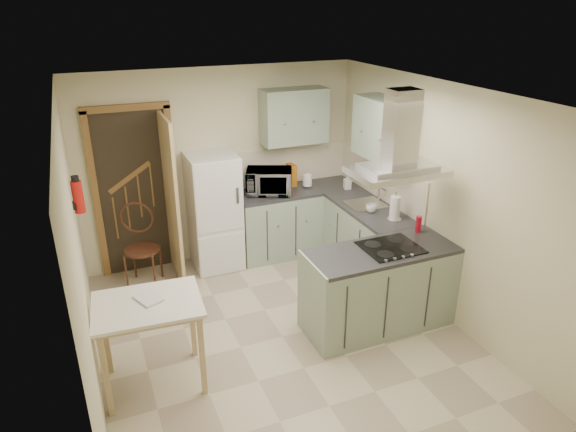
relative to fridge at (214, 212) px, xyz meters
name	(u,v)px	position (x,y,z in m)	size (l,w,h in m)	color
floor	(283,337)	(0.20, -1.80, -0.75)	(4.20, 4.20, 0.00)	#C1B596
ceiling	(281,94)	(0.20, -1.80, 1.75)	(4.20, 4.20, 0.00)	silver
back_wall	(221,166)	(0.20, 0.30, 0.50)	(3.60, 3.60, 0.00)	beige
left_wall	(79,262)	(-1.60, -1.80, 0.50)	(4.20, 4.20, 0.00)	beige
right_wall	(437,201)	(2.00, -1.80, 0.50)	(4.20, 4.20, 0.00)	beige
doorway	(136,192)	(-0.90, 0.27, 0.30)	(1.10, 0.12, 2.10)	brown
fridge	(214,212)	(0.00, 0.00, 0.00)	(0.60, 0.60, 1.50)	white
counter_back	(277,223)	(0.86, 0.00, -0.30)	(1.08, 0.60, 0.90)	#9EB2A0
counter_right	(357,232)	(1.70, -0.68, -0.30)	(0.60, 1.95, 0.90)	#9EB2A0
splashback	(290,165)	(1.16, 0.29, 0.40)	(1.68, 0.02, 0.50)	beige
wall_cabinet_back	(294,116)	(1.15, 0.12, 1.10)	(0.85, 0.35, 0.70)	#9EB2A0
wall_cabinet_right	(384,130)	(1.82, -0.95, 1.10)	(0.35, 0.90, 0.70)	#9EB2A0
peninsula	(379,288)	(1.22, -1.98, -0.30)	(1.55, 0.65, 0.90)	#9EB2A0
hob	(391,247)	(1.32, -1.98, 0.16)	(0.58, 0.50, 0.01)	black
extractor_hood	(397,171)	(1.32, -1.98, 0.97)	(0.90, 0.55, 0.10)	silver
sink	(366,204)	(1.70, -0.85, 0.16)	(0.45, 0.40, 0.01)	silver
fire_extinguisher	(78,197)	(-1.54, -0.90, 0.75)	(0.10, 0.10, 0.32)	#B2140F
drop_leaf_table	(152,344)	(-1.12, -1.99, -0.32)	(0.91, 0.68, 0.85)	tan
bentwood_chair	(142,250)	(-0.95, -0.15, -0.28)	(0.42, 0.42, 0.94)	#4C2B19
microwave	(269,181)	(0.74, -0.01, 0.31)	(0.58, 0.39, 0.32)	black
kettle	(307,180)	(1.30, 0.02, 0.24)	(0.13, 0.13, 0.19)	white
cereal_box	(292,175)	(1.14, 0.18, 0.29)	(0.08, 0.19, 0.29)	#BF6D16
soap_bottle	(347,182)	(1.76, -0.26, 0.25)	(0.09, 0.09, 0.20)	silver
paper_towel	(395,208)	(1.76, -1.38, 0.30)	(0.11, 0.11, 0.29)	silver
cup	(371,208)	(1.63, -1.08, 0.20)	(0.13, 0.13, 0.10)	white
red_bottle	(418,224)	(1.81, -1.76, 0.24)	(0.06, 0.06, 0.18)	#B40F23
book	(139,298)	(-1.18, -1.97, 0.16)	(0.18, 0.24, 0.11)	#AB4539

